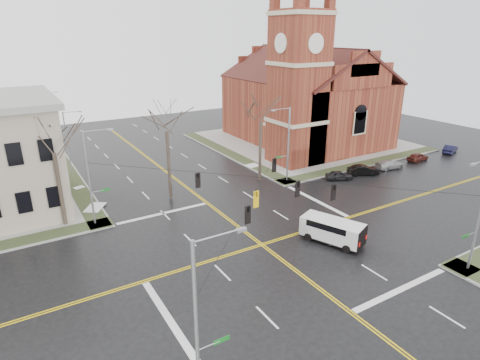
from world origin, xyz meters
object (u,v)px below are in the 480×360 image
signal_pole_sw (200,321)px  tree_nw_near (166,127)px  parked_car_c (389,164)px  signal_pole_ne (287,142)px  parked_car_b (363,170)px  streetlight_north_b (47,114)px  parked_car_e (450,149)px  tree_ne (261,118)px  parked_car_d (418,157)px  church (305,91)px  signal_pole_nw (91,176)px  tree_nw_far (53,148)px  streetlight_north_a (68,140)px  signal_pole_se (479,212)px  cargo_van (330,229)px  parked_car_a (339,175)px

signal_pole_sw → tree_nw_near: (8.43, 25.17, 3.16)m
parked_car_c → tree_nw_near: size_ratio=0.38×
signal_pole_ne → parked_car_b: 11.31m
streetlight_north_b → parked_car_e: (50.84, -39.58, -3.83)m
streetlight_north_b → tree_ne: size_ratio=0.73×
signal_pole_sw → parked_car_d: (43.78, 19.89, -4.33)m
parked_car_b → signal_pole_sw: bearing=145.6°
church → signal_pole_nw: size_ratio=3.06×
church → tree_nw_far: church is taller
streetlight_north_a → tree_nw_near: tree_nw_near is taller
signal_pole_se → parked_car_d: (21.13, 19.89, -4.33)m
cargo_van → tree_nw_near: 19.48m
signal_pole_nw → signal_pole_se: bearing=-45.4°
signal_pole_se → tree_ne: size_ratio=0.83×
cargo_van → parked_car_c: bearing=4.6°
signal_pole_ne → streetlight_north_b: bearing=121.1°
signal_pole_se → parked_car_e: size_ratio=2.34×
signal_pole_nw → streetlight_north_a: (0.67, 16.50, -0.48)m
parked_car_a → signal_pole_se: bearing=-172.6°
parked_car_b → parked_car_d: size_ratio=1.09×
cargo_van → signal_pole_se: bearing=-79.3°
streetlight_north_a → cargo_van: size_ratio=1.37×
cargo_van → parked_car_b: bearing=11.4°
church → signal_pole_sw: church is taller
streetlight_north_a → parked_car_e: (50.84, -19.58, -3.83)m
signal_pole_ne → parked_car_e: bearing=-6.1°
tree_nw_far → signal_pole_ne: bearing=-2.9°
parked_car_b → parked_car_e: parked_car_b is taller
cargo_van → parked_car_a: bearing=20.0°
signal_pole_se → signal_pole_sw: same height
signal_pole_se → parked_car_d: 29.34m
parked_car_a → parked_car_e: 22.81m
parked_car_d → parked_car_e: bearing=-93.4°
streetlight_north_a → parked_car_c: bearing=-28.2°
parked_car_d → streetlight_north_a: bearing=61.9°
signal_pole_sw → streetlight_north_b: size_ratio=1.12×
parked_car_a → parked_car_e: bearing=-66.1°
cargo_van → parked_car_b: cargo_van is taller
cargo_van → tree_nw_near: bearing=94.2°
cargo_van → parked_car_c: (20.78, 10.77, -0.62)m
parked_car_b → parked_car_d: parked_car_b is taller
signal_pole_se → tree_nw_near: bearing=119.4°
signal_pole_se → tree_nw_far: size_ratio=0.86×
signal_pole_sw → parked_car_d: signal_pole_sw is taller
signal_pole_ne → parked_car_d: (21.13, -3.11, -4.33)m
parked_car_c → tree_nw_far: (-40.11, 4.57, 7.02)m
parked_car_c → signal_pole_se: bearing=148.9°
signal_pole_sw → streetlight_north_b: bearing=89.4°
parked_car_b → parked_car_c: parked_car_b is taller
parked_car_d → tree_ne: 25.42m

